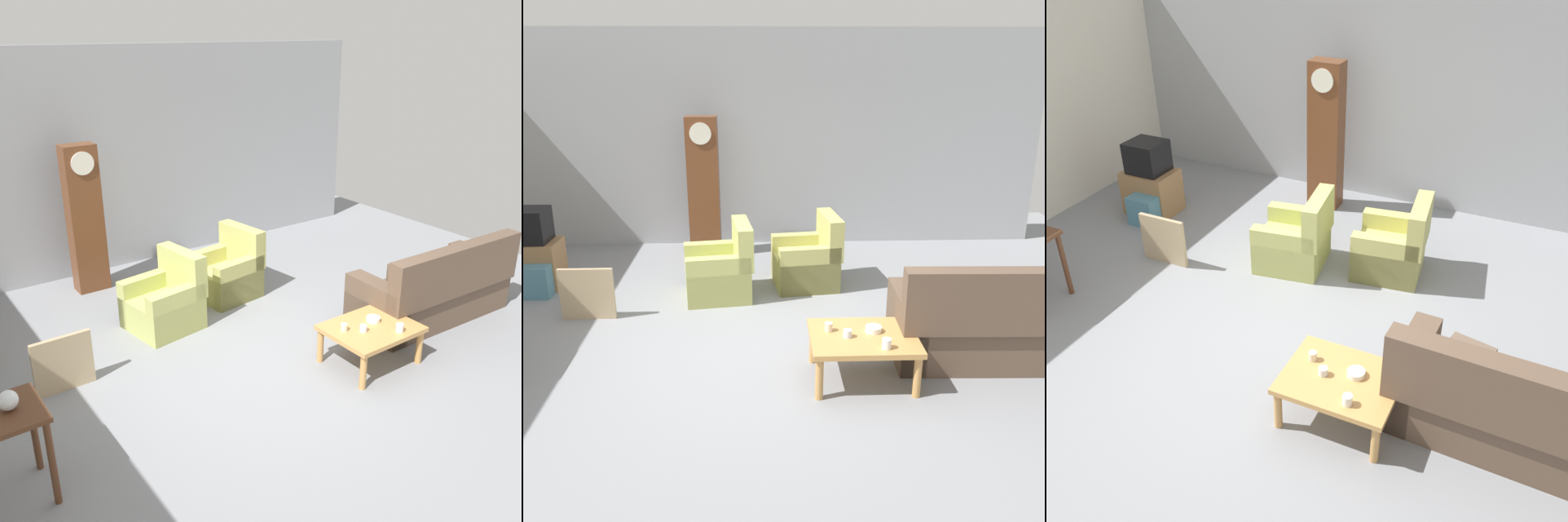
% 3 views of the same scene
% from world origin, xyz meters
% --- Properties ---
extents(ground_plane, '(10.40, 10.40, 0.00)m').
position_xyz_m(ground_plane, '(0.00, 0.00, 0.00)').
color(ground_plane, gray).
extents(garage_door_wall, '(8.40, 0.16, 3.20)m').
position_xyz_m(garage_door_wall, '(0.00, 3.60, 1.60)').
color(garage_door_wall, '#9EA0A5').
rests_on(garage_door_wall, ground_plane).
extents(couch_floral, '(2.13, 0.95, 1.04)m').
position_xyz_m(couch_floral, '(2.25, -0.41, 0.35)').
color(couch_floral, brown).
rests_on(couch_floral, ground_plane).
extents(armchair_olive_near, '(0.89, 0.87, 0.92)m').
position_xyz_m(armchair_olive_near, '(-0.56, 1.33, 0.31)').
color(armchair_olive_near, '#B7BC66').
rests_on(armchair_olive_near, ground_plane).
extents(armchair_olive_far, '(0.88, 0.86, 0.92)m').
position_xyz_m(armchair_olive_far, '(0.54, 1.66, 0.31)').
color(armchair_olive_far, tan).
rests_on(armchair_olive_far, ground_plane).
extents(coffee_table_wood, '(0.96, 0.76, 0.44)m').
position_xyz_m(coffee_table_wood, '(0.84, -0.71, 0.37)').
color(coffee_table_wood, tan).
rests_on(coffee_table_wood, ground_plane).
extents(grandfather_clock, '(0.44, 0.30, 2.02)m').
position_xyz_m(grandfather_clock, '(-0.89, 2.95, 1.01)').
color(grandfather_clock, brown).
rests_on(grandfather_clock, ground_plane).
extents(framed_picture_leaning, '(0.60, 0.05, 0.59)m').
position_xyz_m(framed_picture_leaning, '(-2.02, 0.71, 0.30)').
color(framed_picture_leaning, tan).
rests_on(framed_picture_leaning, ground_plane).
extents(glass_dome_cloche, '(0.15, 0.15, 0.15)m').
position_xyz_m(glass_dome_cloche, '(-2.76, -0.51, 0.87)').
color(glass_dome_cloche, silver).
rests_on(glass_dome_cloche, console_table_dark).
extents(cup_white_porcelain, '(0.08, 0.08, 0.09)m').
position_xyz_m(cup_white_porcelain, '(1.00, -0.96, 0.48)').
color(cup_white_porcelain, white).
rests_on(cup_white_porcelain, coffee_table_wood).
extents(cup_blue_rimmed, '(0.08, 0.08, 0.07)m').
position_xyz_m(cup_blue_rimmed, '(0.69, -0.74, 0.47)').
color(cup_blue_rimmed, silver).
rests_on(cup_blue_rimmed, coffee_table_wood).
extents(cup_cream_tall, '(0.07, 0.07, 0.08)m').
position_xyz_m(cup_cream_tall, '(0.54, -0.61, 0.48)').
color(cup_cream_tall, beige).
rests_on(cup_cream_tall, coffee_table_wood).
extents(bowl_white_stacked, '(0.15, 0.15, 0.05)m').
position_xyz_m(bowl_white_stacked, '(0.94, -0.63, 0.46)').
color(bowl_white_stacked, white).
rests_on(bowl_white_stacked, coffee_table_wood).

